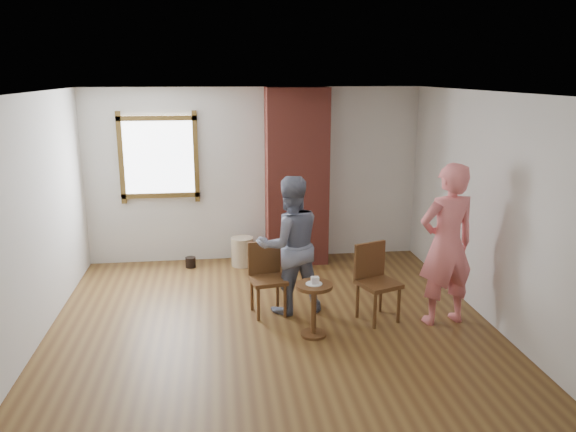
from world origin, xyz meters
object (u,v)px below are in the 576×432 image
at_px(dining_chair_left, 266,274).
at_px(person_pink, 447,245).
at_px(side_table, 314,301).
at_px(man, 290,245).
at_px(dining_chair_right, 375,277).
at_px(stoneware_crock, 242,251).

xyz_separation_m(dining_chair_left, person_pink, (1.98, -0.55, 0.45)).
bearing_deg(side_table, man, 103.31).
height_order(dining_chair_left, dining_chair_right, dining_chair_right).
bearing_deg(man, stoneware_crock, -85.12).
height_order(dining_chair_right, side_table, dining_chair_right).
distance_m(dining_chair_left, man, 0.45).
bearing_deg(dining_chair_right, person_pink, -36.57).
distance_m(stoneware_crock, person_pink, 3.23).
xyz_separation_m(side_table, person_pink, (1.53, 0.16, 0.53)).
bearing_deg(stoneware_crock, side_table, -74.90).
distance_m(side_table, person_pink, 1.63).
distance_m(stoneware_crock, dining_chair_left, 1.75).
distance_m(dining_chair_right, man, 1.06).
bearing_deg(side_table, person_pink, 5.88).
bearing_deg(stoneware_crock, dining_chair_left, -83.16).
bearing_deg(dining_chair_left, dining_chair_right, -24.84).
distance_m(dining_chair_left, dining_chair_right, 1.28).
bearing_deg(stoneware_crock, dining_chair_right, -55.10).
distance_m(man, person_pink, 1.79).
height_order(stoneware_crock, man, man).
height_order(dining_chair_right, man, man).
height_order(dining_chair_left, man, man).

